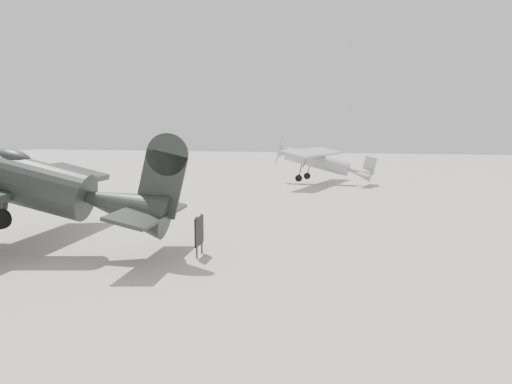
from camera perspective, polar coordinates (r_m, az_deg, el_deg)
ground at (r=16.49m, az=-4.82°, el=-5.60°), size 160.00×160.00×0.00m
lowwing_monoplane at (r=15.80m, az=-24.52°, el=0.84°), size 8.72×12.09×3.88m
highwing_monoplane at (r=35.46m, az=7.40°, el=3.76°), size 7.04×9.92×2.81m
sign_board at (r=14.40m, az=-6.52°, el=-4.52°), size 0.20×0.82×1.19m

